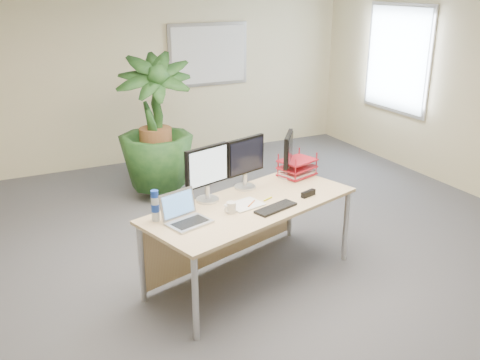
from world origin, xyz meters
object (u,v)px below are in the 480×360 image
monitor_right (245,160)px  laptop (185,215)px  floor_plant (156,141)px  monitor_left (207,170)px  desk (243,216)px

monitor_right → laptop: (-0.79, -0.46, -0.22)m
monitor_right → laptop: monitor_right is taller
floor_plant → monitor_right: 2.00m
monitor_left → laptop: bearing=-136.2°
floor_plant → monitor_left: floor_plant is taller
floor_plant → monitor_left: size_ratio=2.97×
laptop → monitor_right: bearing=30.4°
monitor_left → laptop: size_ratio=1.24×
desk → floor_plant: floor_plant is taller
monitor_left → floor_plant: bearing=84.7°
floor_plant → monitor_right: bearing=-82.7°
monitor_right → desk: bearing=-120.9°
monitor_right → floor_plant: bearing=97.3°
floor_plant → laptop: 2.48m
desk → monitor_right: (0.16, 0.26, 0.44)m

